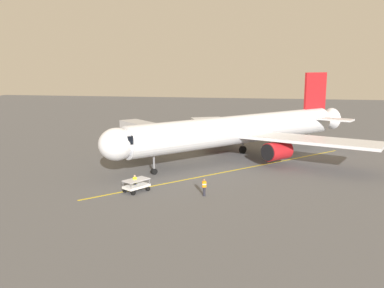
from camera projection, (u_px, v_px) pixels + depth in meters
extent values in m
plane|color=#565659|center=(239.00, 159.00, 56.98)|extent=(220.00, 220.00, 0.00)
cube|color=yellow|center=(236.00, 170.00, 51.04)|extent=(27.57, 29.31, 0.01)
cylinder|color=silver|center=(240.00, 129.00, 56.09)|extent=(26.05, 27.38, 3.80)
ellipsoid|color=silver|center=(116.00, 144.00, 45.51)|extent=(5.37, 5.39, 3.61)
cone|color=silver|center=(326.00, 119.00, 66.84)|extent=(4.55, 4.53, 3.42)
cube|color=black|center=(128.00, 138.00, 46.23)|extent=(3.45, 3.38, 0.90)
cube|color=silver|center=(310.00, 140.00, 51.60)|extent=(17.78, 11.02, 0.36)
cylinder|color=red|center=(277.00, 151.00, 52.46)|extent=(4.00, 4.05, 2.30)
cylinder|color=black|center=(267.00, 153.00, 51.44)|extent=(1.67, 1.58, 2.10)
cube|color=silver|center=(220.00, 125.00, 65.12)|extent=(11.87, 17.66, 0.36)
cylinder|color=red|center=(218.00, 138.00, 61.66)|extent=(4.00, 4.05, 2.30)
cylinder|color=black|center=(209.00, 139.00, 60.64)|extent=(1.67, 1.58, 2.10)
cube|color=red|center=(315.00, 96.00, 64.40)|extent=(3.55, 3.74, 7.20)
cube|color=silver|center=(330.00, 119.00, 62.28)|extent=(6.81, 4.90, 0.24)
cube|color=silver|center=(297.00, 115.00, 67.35)|extent=(5.18, 6.76, 0.24)
cylinder|color=slate|center=(154.00, 160.00, 48.68)|extent=(0.24, 0.24, 2.77)
cylinder|color=black|center=(154.00, 171.00, 48.93)|extent=(0.81, 0.82, 0.70)
cylinder|color=slate|center=(270.00, 146.00, 56.17)|extent=(0.24, 0.24, 2.77)
cylinder|color=black|center=(269.00, 156.00, 56.42)|extent=(1.08, 1.11, 1.10)
cylinder|color=slate|center=(243.00, 140.00, 60.29)|extent=(0.24, 0.24, 2.77)
cylinder|color=black|center=(243.00, 150.00, 60.55)|extent=(1.08, 1.11, 1.10)
cube|color=#B7B7BC|center=(144.00, 132.00, 54.89)|extent=(8.34, 8.06, 2.50)
cube|color=gray|center=(163.00, 137.00, 51.32)|extent=(4.23, 4.25, 3.00)
cylinder|color=slate|center=(129.00, 142.00, 58.81)|extent=(0.70, 0.70, 3.90)
cube|color=#333338|center=(129.00, 154.00, 59.12)|extent=(2.00, 2.00, 0.60)
cylinder|color=#23232D|center=(135.00, 187.00, 42.23)|extent=(0.26, 0.26, 0.88)
cube|color=#D8EA19|center=(135.00, 180.00, 42.10)|extent=(0.45, 0.40, 0.60)
cube|color=silver|center=(135.00, 180.00, 42.10)|extent=(0.47, 0.42, 0.10)
sphere|color=tan|center=(135.00, 176.00, 42.02)|extent=(0.22, 0.22, 0.22)
cylinder|color=#23232D|center=(204.00, 191.00, 40.79)|extent=(0.26, 0.26, 0.88)
cube|color=orange|center=(204.00, 184.00, 40.66)|extent=(0.44, 0.36, 0.60)
cube|color=silver|center=(204.00, 184.00, 40.66)|extent=(0.46, 0.38, 0.10)
sphere|color=#9E7051|center=(204.00, 180.00, 40.58)|extent=(0.22, 0.22, 0.22)
cube|color=white|center=(136.00, 186.00, 42.14)|extent=(2.57, 2.95, 0.24)
cube|color=silver|center=(136.00, 180.00, 42.02)|extent=(2.57, 2.95, 0.08)
cylinder|color=slate|center=(131.00, 186.00, 40.79)|extent=(0.06, 0.06, 0.55)
cylinder|color=slate|center=(123.00, 184.00, 41.62)|extent=(0.06, 0.06, 0.55)
cylinder|color=slate|center=(149.00, 181.00, 42.52)|extent=(0.06, 0.06, 0.55)
cylinder|color=slate|center=(141.00, 179.00, 43.35)|extent=(0.06, 0.06, 0.55)
cylinder|color=black|center=(133.00, 193.00, 41.09)|extent=(0.45, 0.51, 0.44)
cylinder|color=black|center=(125.00, 190.00, 41.95)|extent=(0.45, 0.51, 0.44)
cylinder|color=black|center=(148.00, 189.00, 42.46)|extent=(0.45, 0.51, 0.44)
cylinder|color=black|center=(140.00, 186.00, 43.33)|extent=(0.45, 0.51, 0.44)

